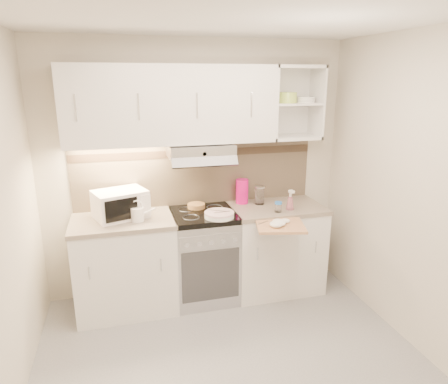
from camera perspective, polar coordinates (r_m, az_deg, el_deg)
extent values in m
plane|color=gray|center=(3.32, 1.64, -24.00)|extent=(3.00, 3.00, 0.00)
cube|color=beige|center=(4.00, -3.96, 3.21)|extent=(3.00, 0.04, 2.50)
cube|color=beige|center=(1.55, 17.96, -19.64)|extent=(3.00, 0.04, 2.50)
cube|color=beige|center=(3.42, 26.65, -0.69)|extent=(0.04, 2.80, 2.50)
cube|color=white|center=(2.57, 2.12, 24.20)|extent=(3.00, 2.80, 0.04)
cube|color=tan|center=(4.00, -3.93, 2.76)|extent=(2.40, 0.02, 0.64)
cube|color=#35271D|center=(3.95, -3.96, 5.56)|extent=(2.40, 0.01, 0.08)
cube|color=white|center=(3.70, -7.52, 12.25)|extent=(1.90, 0.34, 0.70)
cube|color=white|center=(4.04, 10.01, 12.45)|extent=(0.50, 0.34, 0.70)
cylinder|color=#B2D552|center=(4.01, 8.97, 13.18)|extent=(0.19, 0.19, 0.10)
cylinder|color=white|center=(4.09, 11.59, 12.80)|extent=(0.18, 0.18, 0.06)
cube|color=#B7B7BC|center=(3.76, -3.43, 5.97)|extent=(0.60, 0.40, 0.12)
cube|color=white|center=(3.92, -13.83, -10.25)|extent=(0.90, 0.60, 0.86)
cube|color=gray|center=(3.75, -14.29, -4.06)|extent=(0.92, 0.62, 0.04)
cube|color=white|center=(4.20, 7.28, -8.09)|extent=(0.90, 0.60, 0.86)
cube|color=gray|center=(4.03, 7.50, -2.25)|extent=(0.92, 0.62, 0.04)
cube|color=#B7B7BC|center=(3.99, -2.88, -9.35)|extent=(0.60, 0.58, 0.85)
cube|color=black|center=(3.82, -2.98, -3.25)|extent=(0.60, 0.60, 0.05)
cube|color=white|center=(3.76, -14.60, -1.67)|extent=(0.53, 0.46, 0.25)
cube|color=black|center=(3.60, -14.56, -2.44)|extent=(0.28, 0.11, 0.19)
cylinder|color=white|center=(3.64, -12.27, -3.12)|extent=(0.12, 0.12, 0.13)
cone|color=white|center=(3.63, -10.88, -2.83)|extent=(0.16, 0.06, 0.10)
torus|color=white|center=(3.62, -12.35, -1.92)|extent=(0.10, 0.03, 0.10)
cylinder|color=white|center=(3.67, -0.67, -3.50)|extent=(0.27, 0.27, 0.02)
cylinder|color=white|center=(3.66, -0.68, -3.25)|extent=(0.27, 0.27, 0.02)
cylinder|color=white|center=(3.66, -0.68, -2.99)|extent=(0.27, 0.27, 0.02)
cube|color=silver|center=(3.65, -0.68, -2.82)|extent=(0.17, 0.08, 0.01)
cylinder|color=#A06737|center=(3.94, -3.98, -1.98)|extent=(0.17, 0.17, 0.04)
cylinder|color=#E10A79|center=(4.05, 2.59, 0.10)|extent=(0.12, 0.12, 0.25)
cube|color=#E10A79|center=(4.08, 3.28, 0.66)|extent=(0.03, 0.03, 0.10)
cylinder|color=silver|center=(4.04, 5.11, -0.57)|extent=(0.09, 0.09, 0.17)
cylinder|color=#B7B7BC|center=(4.02, 5.15, 0.72)|extent=(0.10, 0.10, 0.02)
cylinder|color=silver|center=(3.84, 7.75, -2.27)|extent=(0.06, 0.06, 0.08)
cylinder|color=blue|center=(3.82, 7.78, -1.55)|extent=(0.07, 0.07, 0.02)
cone|color=pink|center=(3.92, 9.42, -1.55)|extent=(0.08, 0.08, 0.13)
cube|color=#B97A58|center=(3.59, 8.03, -4.77)|extent=(0.49, 0.46, 0.02)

